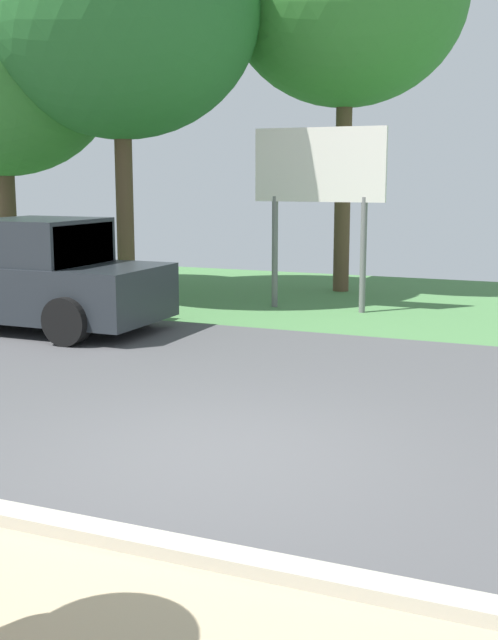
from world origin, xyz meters
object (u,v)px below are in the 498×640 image
object	(u,v)px
tree_center_back	(119,8)
tree_right_mid	(0,70)
roadside_billboard	(319,178)
pickup_truck	(19,277)

from	to	relation	value
tree_center_back	tree_right_mid	world-z (taller)	tree_center_back
roadside_billboard	tree_center_back	world-z (taller)	tree_center_back
tree_center_back	tree_right_mid	xyz separation A→B (m)	(-2.81, -0.25, -1.06)
pickup_truck	tree_right_mid	distance (m)	5.65
pickup_truck	roadside_billboard	world-z (taller)	roadside_billboard
roadside_billboard	tree_right_mid	bearing A→B (deg)	-174.19
tree_right_mid	pickup_truck	bearing A→B (deg)	-48.67
roadside_billboard	tree_center_back	bearing A→B (deg)	-173.70
roadside_billboard	tree_right_mid	size ratio (longest dim) A/B	0.50
pickup_truck	roadside_billboard	distance (m)	5.86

